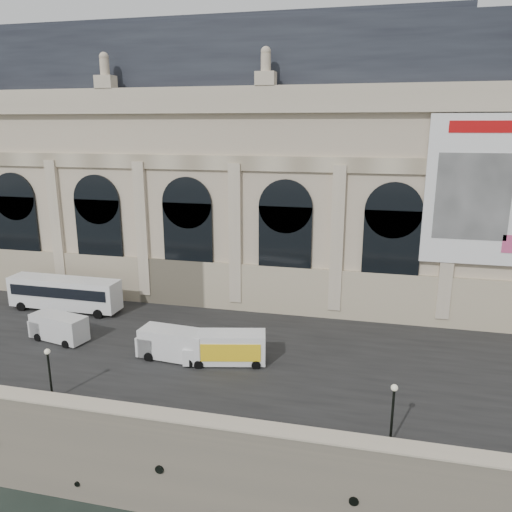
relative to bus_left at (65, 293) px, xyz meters
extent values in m
plane|color=black|center=(16.03, -17.75, -7.94)|extent=(260.00, 260.00, 0.00)
cube|color=#7A6F5E|center=(16.03, 17.25, -4.94)|extent=(160.00, 70.00, 6.00)
cube|color=#2D2D2D|center=(16.03, -3.75, -1.91)|extent=(160.00, 24.00, 0.06)
cube|color=#7A6F5E|center=(16.03, -17.15, -1.39)|extent=(160.00, 1.20, 1.10)
cube|color=beige|center=(16.03, -17.15, -0.79)|extent=(160.00, 1.40, 0.12)
cube|color=beige|center=(10.03, 13.25, 9.06)|extent=(68.00, 18.00, 22.00)
cube|color=beige|center=(10.03, 4.10, 0.56)|extent=(68.60, 0.40, 5.00)
cube|color=beige|center=(10.03, 3.95, 18.86)|extent=(69.00, 0.80, 2.40)
cube|color=beige|center=(10.03, 4.10, 13.06)|extent=(68.00, 0.30, 1.40)
cube|color=#292E37|center=(10.03, 13.25, 23.06)|extent=(64.00, 15.00, 6.00)
cube|color=#292E37|center=(10.03, 13.25, 26.56)|extent=(56.00, 10.00, 1.20)
cube|color=black|center=(-7.97, 4.07, 4.56)|extent=(5.20, 0.25, 9.00)
cylinder|color=black|center=(-7.97, 4.07, 9.06)|extent=(5.20, 0.25, 5.20)
cube|color=beige|center=(-2.97, 4.00, 6.06)|extent=(1.20, 0.50, 14.00)
cube|color=black|center=(2.03, 4.07, 4.56)|extent=(5.20, 0.25, 9.00)
cylinder|color=black|center=(2.03, 4.07, 9.06)|extent=(5.20, 0.25, 5.20)
cube|color=beige|center=(7.03, 4.00, 6.06)|extent=(1.20, 0.50, 14.00)
cube|color=black|center=(12.03, 4.07, 4.56)|extent=(5.20, 0.25, 9.00)
cylinder|color=black|center=(12.03, 4.07, 9.06)|extent=(5.20, 0.25, 5.20)
cube|color=beige|center=(17.03, 4.00, 6.06)|extent=(1.20, 0.50, 14.00)
cube|color=black|center=(22.03, 4.07, 4.56)|extent=(5.20, 0.25, 9.00)
cylinder|color=black|center=(22.03, 4.07, 9.06)|extent=(5.20, 0.25, 5.20)
cube|color=beige|center=(27.03, 4.00, 6.06)|extent=(1.20, 0.50, 14.00)
cube|color=black|center=(32.03, 4.07, 4.56)|extent=(5.20, 0.25, 9.00)
cylinder|color=black|center=(32.03, 4.07, 9.06)|extent=(5.20, 0.25, 5.20)
cube|color=beige|center=(37.03, 4.00, 6.06)|extent=(1.20, 0.50, 14.00)
cube|color=white|center=(39.03, 3.80, 11.06)|extent=(9.00, 0.35, 13.00)
cube|color=#B50C0D|center=(39.03, 3.60, 16.46)|extent=(6.00, 0.06, 1.00)
cube|color=gray|center=(38.53, 3.60, 10.56)|extent=(6.20, 0.06, 7.50)
cube|color=#CC487B|center=(42.03, 3.60, 6.56)|extent=(1.40, 0.06, 1.60)
cube|color=white|center=(0.01, 0.00, 0.01)|extent=(11.73, 2.57, 3.02)
cube|color=black|center=(-5.86, 0.07, 0.30)|extent=(0.11, 2.24, 1.17)
cube|color=black|center=(0.00, -1.26, 0.40)|extent=(10.73, 0.20, 1.07)
cube|color=black|center=(0.03, 1.26, 0.40)|extent=(10.73, 0.20, 1.07)
cylinder|color=black|center=(-4.39, -1.17, -1.45)|extent=(0.98, 0.30, 0.98)
cylinder|color=black|center=(-4.36, 1.27, -1.45)|extent=(0.98, 0.30, 0.98)
cylinder|color=black|center=(4.39, -1.27, -1.45)|extent=(0.98, 0.30, 0.98)
cylinder|color=black|center=(4.42, 1.17, -1.45)|extent=(0.98, 0.30, 0.98)
cube|color=white|center=(15.05, -7.72, -0.56)|extent=(5.67, 2.60, 2.35)
cube|color=white|center=(12.86, -7.53, -0.92)|extent=(1.72, 2.26, 1.63)
cube|color=black|center=(12.29, -7.48, -0.36)|extent=(0.21, 1.83, 0.82)
cylinder|color=black|center=(13.21, -8.63, -1.55)|extent=(0.79, 0.32, 0.78)
cylinder|color=black|center=(13.39, -6.50, -1.55)|extent=(0.79, 0.32, 0.78)
cylinder|color=black|center=(16.72, -8.93, -1.55)|extent=(0.79, 0.32, 0.78)
cylinder|color=black|center=(16.90, -6.80, -1.55)|extent=(0.79, 0.32, 0.78)
cube|color=silver|center=(3.81, -6.66, -0.66)|extent=(5.44, 3.03, 2.19)
cube|color=silver|center=(1.80, -6.23, -0.99)|extent=(1.82, 2.25, 1.52)
cube|color=black|center=(1.28, -6.11, -0.47)|extent=(0.42, 1.69, 0.76)
cylinder|color=black|center=(2.00, -7.29, -1.58)|extent=(0.76, 0.38, 0.72)
cylinder|color=black|center=(2.42, -5.34, -1.58)|extent=(0.76, 0.38, 0.72)
cylinder|color=black|center=(5.21, -7.98, -1.58)|extent=(0.76, 0.38, 0.72)
cylinder|color=black|center=(5.63, -6.03, -1.58)|extent=(0.76, 0.38, 0.72)
cube|color=white|center=(19.81, -7.39, -0.55)|extent=(5.72, 3.20, 2.43)
cube|color=yellow|center=(20.04, -8.43, -0.55)|extent=(4.58, 1.08, 1.44)
cube|color=#B50C0D|center=(20.04, -8.43, -0.55)|extent=(2.65, 0.63, 0.54)
cube|color=white|center=(16.82, -8.06, -1.09)|extent=(1.84, 2.25, 1.35)
cylinder|color=black|center=(17.57, -8.95, -1.58)|extent=(0.76, 0.40, 0.72)
cylinder|color=black|center=(17.12, -6.93, -1.58)|extent=(0.76, 0.40, 0.72)
cylinder|color=black|center=(21.97, -7.97, -1.58)|extent=(0.76, 0.40, 0.72)
cylinder|color=black|center=(21.52, -5.95, -1.58)|extent=(0.76, 0.40, 0.72)
cylinder|color=black|center=(9.22, -15.60, -1.76)|extent=(0.40, 0.40, 0.36)
cylinder|color=black|center=(9.22, -15.60, -0.14)|extent=(0.14, 0.14, 3.59)
sphere|color=beige|center=(9.22, -15.60, 1.74)|extent=(0.40, 0.40, 0.40)
cylinder|color=black|center=(31.95, -15.44, -1.75)|extent=(0.41, 0.41, 0.37)
cylinder|color=black|center=(31.95, -15.44, -0.08)|extent=(0.15, 0.15, 3.72)
sphere|color=beige|center=(31.95, -15.44, 1.87)|extent=(0.41, 0.41, 0.41)
camera|label=1|loc=(30.06, -42.53, 16.58)|focal=35.00mm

